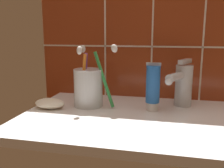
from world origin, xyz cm
name	(u,v)px	position (x,y,z in cm)	size (l,w,h in cm)	color
sink_counter	(139,120)	(0.00, 0.00, 1.00)	(58.74, 38.06, 2.00)	white
tile_wall_backsplash	(148,27)	(0.01, 19.27, 23.76)	(68.74, 1.72, 47.49)	#933819
toothbrush_cup	(89,87)	(-14.81, 5.51, 7.54)	(12.81, 9.01, 17.53)	silver
toothpaste_tube	(153,87)	(2.83, 5.53, 8.25)	(3.82, 3.64, 12.70)	white
sink_faucet	(182,84)	(10.59, 11.06, 8.43)	(7.50, 11.93, 13.07)	silver
soap_bar	(50,103)	(-24.51, 1.08, 3.36)	(8.25, 5.18, 2.73)	silver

